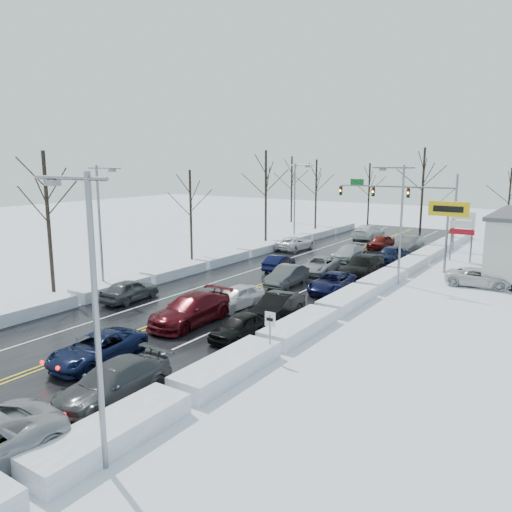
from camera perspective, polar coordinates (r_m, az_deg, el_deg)
The scene contains 39 objects.
ground at distance 34.83m, azimuth -2.86°, elevation -4.66°, with size 160.00×160.00×0.00m, color silver.
road_surface at distance 36.40m, azimuth -0.98°, elevation -3.96°, with size 14.00×84.00×0.01m, color black.
snow_bank_left at distance 41.07m, azimuth -9.75°, elevation -2.41°, with size 1.80×72.00×0.80m, color white.
snow_bank_right at distance 32.84m, azimuth 10.05°, elevation -5.78°, with size 1.80×72.00×0.80m, color white.
traffic_signal_mast at distance 57.51m, azimuth 16.94°, elevation 6.54°, with size 13.28×0.39×8.00m.
tires_plus_sign at distance 44.20m, azimuth 21.12°, elevation 4.51°, with size 3.20×0.34×6.00m.
used_vehicles_sign at distance 50.22m, azimuth 22.51°, elevation 3.16°, with size 2.20×0.22×4.65m.
speed_limit_sign at distance 23.61m, azimuth 1.62°, elevation -8.10°, with size 0.55×0.09×2.35m.
streetlight_se at distance 15.27m, azimuth -18.38°, elevation -4.81°, with size 3.20×0.25×9.00m.
streetlight_ne at distance 38.97m, azimuth 16.01°, elevation 4.54°, with size 3.20×0.25×9.00m.
streetlight_sw at distance 36.67m, azimuth -17.27°, elevation 4.10°, with size 3.20×0.25×9.00m.
streetlight_nw at distance 58.43m, azimuth 4.61°, elevation 6.87°, with size 3.20×0.25×9.00m.
tree_left_b at distance 37.92m, azimuth -22.85°, elevation 6.50°, with size 4.00×4.00×10.00m.
tree_left_c at distance 46.52m, azimuth -7.51°, elevation 6.59°, with size 3.40×3.40×8.50m.
tree_left_d at distance 58.09m, azimuth 1.13°, elevation 8.88°, with size 4.20×4.20×10.50m.
tree_left_e at distance 68.35m, azimuth 6.90°, elevation 8.50°, with size 3.80×3.80×9.50m.
tree_far_a at distance 77.03m, azimuth 4.11°, elevation 9.06°, with size 4.00×4.00×10.00m.
tree_far_b at distance 72.82m, azimuth 12.82°, elevation 8.18°, with size 3.60×3.60×9.00m.
tree_far_c at distance 68.39m, azimuth 18.60°, elevation 8.91°, with size 4.40×4.40×11.00m.
tree_far_d at distance 68.01m, azimuth 27.04°, elevation 6.81°, with size 3.40×3.40×8.50m.
queued_car_2 at distance 24.97m, azimuth -17.62°, elevation -11.54°, with size 2.27×4.92×1.37m, color black.
queued_car_3 at distance 29.42m, azimuth -7.44°, elevation -7.67°, with size 2.37×5.82×1.69m, color #46090F.
queued_car_4 at distance 32.18m, azimuth -2.25°, elevation -5.96°, with size 1.74×4.32×1.47m, color silver.
queued_car_5 at distance 38.00m, azimuth 3.55°, elevation -3.35°, with size 1.59×4.57×1.51m, color #46494B.
queued_car_6 at distance 42.38m, azimuth 7.25°, elevation -1.93°, with size 2.25×4.88×1.36m, color gray.
queued_car_7 at distance 48.33m, azimuth 10.53°, elevation -0.45°, with size 1.99×4.88×1.42m, color #A8ABB0.
queued_car_8 at distance 55.51m, azimuth 14.04°, elevation 0.85°, with size 1.69×4.20×1.43m, color #530D0B.
queued_car_11 at distance 21.16m, azimuth -15.93°, elevation -15.64°, with size 2.12×5.21×1.51m, color #393B3D.
queued_car_12 at distance 26.87m, azimuth -1.88°, elevation -9.40°, with size 1.58×3.92×1.34m, color black.
queued_car_13 at distance 30.02m, azimuth 2.45°, elevation -7.21°, with size 1.62×4.64×1.53m, color black.
queued_car_14 at distance 36.47m, azimuth 8.65°, elevation -4.06°, with size 2.30×4.98×1.38m, color black.
queued_car_15 at distance 41.71m, azimuth 12.03°, elevation -2.29°, with size 2.36×5.81×1.69m, color black.
queued_car_16 at distance 48.12m, azimuth 15.03°, elevation -0.69°, with size 1.78×4.43×1.51m, color black.
queued_car_17 at distance 53.89m, azimuth 17.13°, elevation 0.40°, with size 1.77×5.07×1.67m, color #414447.
oncoming_car_0 at distance 43.20m, azimuth 2.63°, elevation -1.61°, with size 1.41×4.04×1.33m, color black.
oncoming_car_1 at distance 53.12m, azimuth 4.50°, elevation 0.70°, with size 2.37×5.15×1.43m, color white.
oncoming_car_2 at distance 62.02m, azimuth 12.66°, elevation 1.93°, with size 2.41×5.92×1.72m, color silver.
oncoming_car_3 at distance 34.86m, azimuth -14.16°, elevation -4.97°, with size 1.76×4.37×1.49m, color #45484A.
parked_car_0 at distance 41.18m, azimuth 24.12°, elevation -3.18°, with size 2.25×4.88×1.36m, color silver.
Camera 1 is at (20.02, -26.95, 9.27)m, focal length 35.00 mm.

